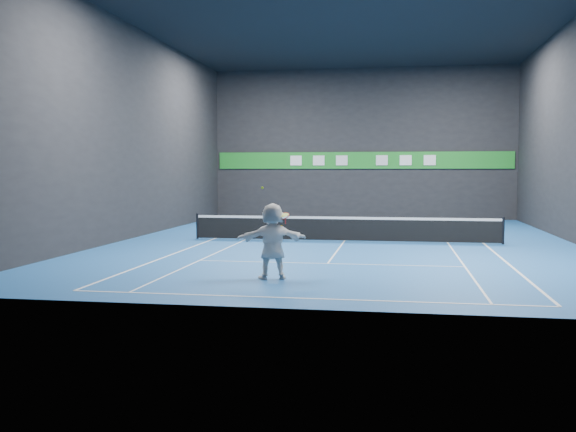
% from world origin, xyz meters
% --- Properties ---
extents(ground, '(26.00, 26.00, 0.00)m').
position_xyz_m(ground, '(0.00, 0.00, 0.00)').
color(ground, '#1B5298').
rests_on(ground, ground).
extents(ceiling, '(26.00, 26.00, 0.00)m').
position_xyz_m(ceiling, '(0.00, 0.00, 9.00)').
color(ceiling, black).
rests_on(ceiling, ground).
extents(wall_back, '(18.00, 0.10, 9.00)m').
position_xyz_m(wall_back, '(0.00, 13.00, 4.50)').
color(wall_back, black).
rests_on(wall_back, ground).
extents(wall_front, '(18.00, 0.10, 9.00)m').
position_xyz_m(wall_front, '(0.00, -13.00, 4.50)').
color(wall_front, black).
rests_on(wall_front, ground).
extents(wall_left, '(0.10, 26.00, 9.00)m').
position_xyz_m(wall_left, '(-9.00, 0.00, 4.50)').
color(wall_left, black).
rests_on(wall_left, ground).
extents(baseline_near, '(10.98, 0.08, 0.01)m').
position_xyz_m(baseline_near, '(0.00, -11.89, 0.00)').
color(baseline_near, white).
rests_on(baseline_near, ground).
extents(baseline_far, '(10.98, 0.08, 0.01)m').
position_xyz_m(baseline_far, '(0.00, 11.89, 0.00)').
color(baseline_far, white).
rests_on(baseline_far, ground).
extents(sideline_doubles_left, '(0.08, 23.78, 0.01)m').
position_xyz_m(sideline_doubles_left, '(-5.49, 0.00, 0.00)').
color(sideline_doubles_left, white).
rests_on(sideline_doubles_left, ground).
extents(sideline_doubles_right, '(0.08, 23.78, 0.01)m').
position_xyz_m(sideline_doubles_right, '(5.49, 0.00, 0.00)').
color(sideline_doubles_right, white).
rests_on(sideline_doubles_right, ground).
extents(sideline_singles_left, '(0.06, 23.78, 0.01)m').
position_xyz_m(sideline_singles_left, '(-4.11, 0.00, 0.00)').
color(sideline_singles_left, white).
rests_on(sideline_singles_left, ground).
extents(sideline_singles_right, '(0.06, 23.78, 0.01)m').
position_xyz_m(sideline_singles_right, '(4.11, 0.00, 0.00)').
color(sideline_singles_right, white).
rests_on(sideline_singles_right, ground).
extents(service_line_near, '(8.23, 0.06, 0.01)m').
position_xyz_m(service_line_near, '(0.00, -6.40, 0.00)').
color(service_line_near, white).
rests_on(service_line_near, ground).
extents(service_line_far, '(8.23, 0.06, 0.01)m').
position_xyz_m(service_line_far, '(0.00, 6.40, 0.00)').
color(service_line_far, white).
rests_on(service_line_far, ground).
extents(center_service_line, '(0.06, 12.80, 0.01)m').
position_xyz_m(center_service_line, '(0.00, 0.00, 0.00)').
color(center_service_line, white).
rests_on(center_service_line, ground).
extents(player, '(1.96, 1.17, 2.02)m').
position_xyz_m(player, '(-1.15, -9.43, 1.01)').
color(player, white).
rests_on(player, ground).
extents(tennis_ball, '(0.07, 0.07, 0.07)m').
position_xyz_m(tennis_ball, '(-1.46, -9.20, 2.41)').
color(tennis_ball, '#CDF929').
rests_on(tennis_ball, player).
extents(tennis_net, '(12.50, 0.10, 1.07)m').
position_xyz_m(tennis_net, '(0.00, 0.00, 0.54)').
color(tennis_net, black).
rests_on(tennis_net, ground).
extents(sponsor_banner, '(17.64, 0.11, 1.00)m').
position_xyz_m(sponsor_banner, '(0.00, 12.93, 3.50)').
color(sponsor_banner, '#1D8827').
rests_on(sponsor_banner, wall_back).
extents(tennis_racket, '(0.42, 0.37, 0.59)m').
position_xyz_m(tennis_racket, '(-0.85, -9.38, 1.63)').
color(tennis_racket, '#AF1912').
rests_on(tennis_racket, player).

